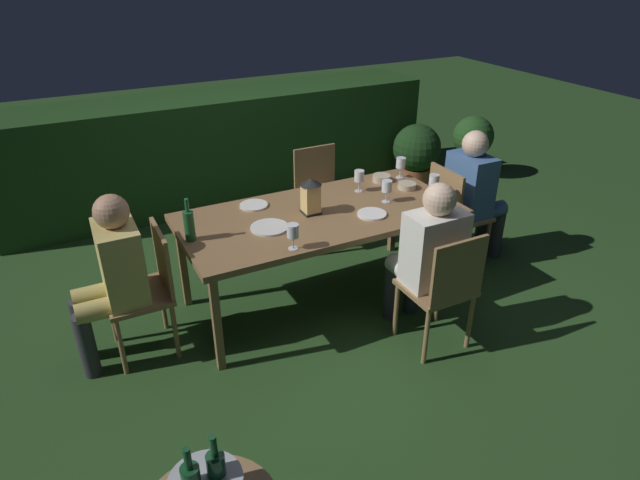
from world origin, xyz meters
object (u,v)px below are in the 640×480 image
Objects in this scene: plate_b at (254,205)px; bowl_bread at (407,186)px; plate_c at (372,214)px; wine_glass_e at (401,164)px; chair_head_far at (454,211)px; potted_plant_corner at (472,143)px; dining_table at (320,219)px; wine_glass_b at (434,181)px; wine_glass_c at (293,232)px; lantern_centerpiece at (311,194)px; chair_side_right_b at (320,192)px; wine_glass_d at (359,177)px; person_in_mustard at (112,273)px; person_in_blue at (475,190)px; chair_side_left_b at (443,286)px; green_bottle_on_table at (189,225)px; chair_head_near at (148,286)px; plate_a at (269,227)px; potted_plant_by_hedge at (417,153)px; wine_glass_a at (387,187)px; person_in_cream at (427,253)px; bowl_olives at (381,178)px.

plate_b is 1.21m from bowl_bread.
bowl_bread is (0.50, 0.29, 0.02)m from plate_c.
wine_glass_e reaches higher than plate_b.
potted_plant_corner is (1.51, 1.50, -0.08)m from chair_head_far.
dining_table is 0.93m from wine_glass_b.
dining_table is at bearing 45.33° from wine_glass_c.
lantern_centerpiece is at bearing 159.39° from dining_table.
wine_glass_d is at bearing -90.38° from chair_side_right_b.
dining_table is at bearing -151.43° from potted_plant_corner.
wine_glass_e is at bearing 68.85° from bowl_bread.
person_in_mustard is at bearing -173.68° from wine_glass_d.
wine_glass_d is (-1.00, 0.21, 0.22)m from person_in_blue.
person_in_mustard is 1.91m from wine_glass_d.
lantern_centerpiece is 1.57× the size of wine_glass_e.
chair_side_left_b is 3.00× the size of green_bottle_on_table.
chair_head_near is 2.69m from person_in_blue.
wine_glass_e is at bearing 18.80° from dining_table.
wine_glass_b is (-0.54, -0.12, 0.22)m from person_in_blue.
dining_table is 0.43m from plate_a.
bowl_bread is (2.05, 0.08, 0.28)m from chair_head_near.
chair_side_right_b is 3.00× the size of green_bottle_on_table.
chair_side_left_b is (0.00, -1.74, 0.00)m from chair_side_right_b.
chair_head_near is (-1.25, 0.00, -0.21)m from dining_table.
chair_head_far is 1.73m from wine_glass_c.
plate_c is 2.44m from potted_plant_by_hedge.
chair_head_near is 3.58m from potted_plant_by_hedge.
person_in_blue is 2.01m from potted_plant_corner.
wine_glass_a is 1.00× the size of wine_glass_c.
wine_glass_b is at bearing -88.95° from wine_glass_e.
plate_c is at bearing -37.04° from plate_b.
person_in_cream reaches higher than wine_glass_b.
green_bottle_on_table is at bearing 1.91° from chair_head_near.
potted_plant_corner is at bearing 31.07° from wine_glass_c.
wine_glass_b reaches higher than chair_side_right_b.
lantern_centerpiece is 1.00m from wine_glass_e.
potted_plant_corner is (2.75, 1.50, -0.28)m from dining_table.
green_bottle_on_table is 2.02× the size of bowl_olives.
person_in_cream is 0.75m from wine_glass_b.
chair_side_right_b is 4.19× the size of plate_c.
potted_plant_corner is at bearing 28.57° from dining_table.
chair_head_far is at bearing 0.00° from dining_table.
plate_b is at bearing 179.45° from wine_glass_e.
bowl_bread is (0.29, 0.14, -0.09)m from wine_glass_a.
person_in_blue reaches higher than potted_plant_by_hedge.
chair_head_near is at bearing 176.75° from wine_glass_b.
plate_b is (-0.32, 0.29, -0.14)m from lantern_centerpiece.
bowl_olives is at bearing 19.11° from wine_glass_d.
wine_glass_e reaches higher than potted_plant_corner.
chair_head_near is 5.15× the size of wine_glass_e.
chair_head_far is 0.91m from wine_glass_d.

